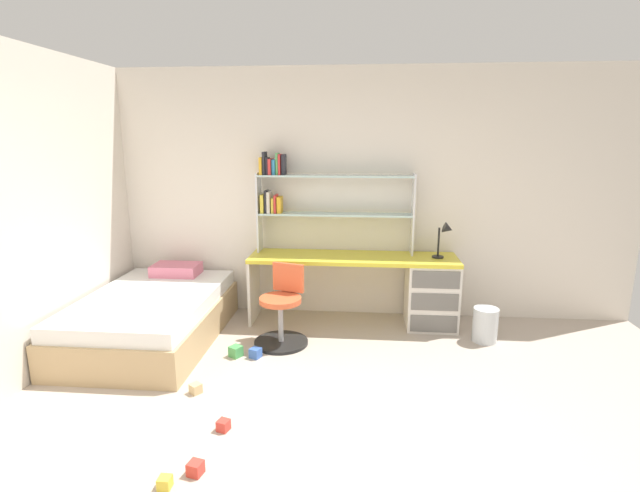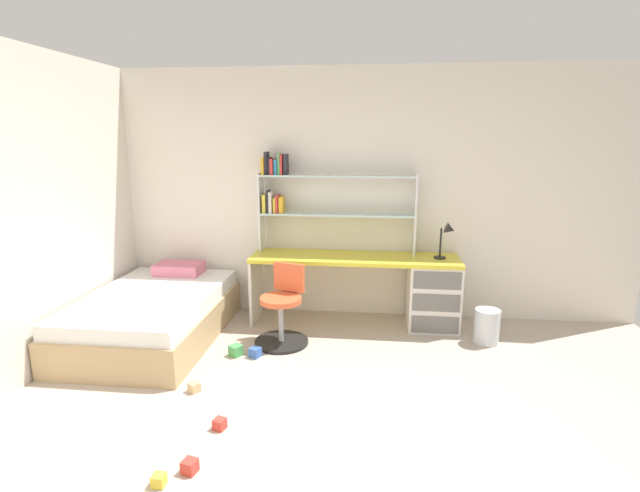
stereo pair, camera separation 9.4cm
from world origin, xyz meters
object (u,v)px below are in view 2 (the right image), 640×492
at_px(toy_block_red_1, 190,466).
at_px(desk, 410,287).
at_px(swivel_chair, 282,314).
at_px(toy_block_red_5, 220,424).
at_px(waste_bin, 487,326).
at_px(bookshelf_hutch, 314,195).
at_px(desk_lamp, 448,235).
at_px(bed_platform, 154,316).
at_px(toy_block_blue_2, 255,352).
at_px(toy_block_natural_3, 194,387).
at_px(toy_block_yellow_0, 159,480).
at_px(toy_block_green_4, 236,350).

bearing_deg(toy_block_red_1, desk, 59.56).
relative_size(swivel_chair, toy_block_red_5, 10.14).
height_order(desk, waste_bin, desk).
height_order(bookshelf_hutch, waste_bin, bookshelf_hutch).
bearing_deg(toy_block_red_5, desk_lamp, 48.81).
bearing_deg(desk, swivel_chair, -154.75).
xyz_separation_m(bookshelf_hutch, bed_platform, (-1.49, -0.80, -1.12)).
bearing_deg(toy_block_blue_2, bed_platform, 164.81).
bearing_deg(desk_lamp, desk, 176.78).
bearing_deg(toy_block_natural_3, bed_platform, 128.89).
bearing_deg(toy_block_yellow_0, toy_block_red_5, 72.97).
xyz_separation_m(toy_block_yellow_0, toy_block_natural_3, (-0.18, 1.02, 0.00)).
distance_m(desk, toy_block_green_4, 1.91).
bearing_deg(waste_bin, bookshelf_hutch, 163.11).
bearing_deg(toy_block_yellow_0, desk, 58.59).
xyz_separation_m(bookshelf_hutch, toy_block_red_1, (-0.41, -2.63, -1.32)).
bearing_deg(toy_block_red_1, toy_block_blue_2, 89.51).
xyz_separation_m(waste_bin, toy_block_natural_3, (-2.49, -1.21, -0.13)).
xyz_separation_m(swivel_chair, waste_bin, (1.97, 0.22, -0.13)).
bearing_deg(toy_block_red_1, bed_platform, 120.37).
distance_m(swivel_chair, bed_platform, 1.28).
bearing_deg(toy_block_yellow_0, bed_platform, 115.62).
bearing_deg(swivel_chair, toy_block_red_5, -96.48).
height_order(desk, swivel_chair, swivel_chair).
distance_m(bookshelf_hutch, bed_platform, 2.03).
bearing_deg(toy_block_red_1, bookshelf_hutch, 81.09).
bearing_deg(toy_block_green_4, toy_block_natural_3, -102.54).
distance_m(desk, waste_bin, 0.85).
xyz_separation_m(desk_lamp, toy_block_natural_3, (-2.12, -1.56, -0.95)).
bearing_deg(waste_bin, toy_block_red_5, -142.08).
xyz_separation_m(desk_lamp, bed_platform, (-2.88, -0.62, -0.75)).
bearing_deg(waste_bin, bed_platform, -175.36).
bearing_deg(toy_block_blue_2, bookshelf_hutch, 69.91).
bearing_deg(toy_block_red_1, toy_block_yellow_0, -136.68).
height_order(bookshelf_hutch, toy_block_blue_2, bookshelf_hutch).
relative_size(swivel_chair, bed_platform, 0.41).
distance_m(desk, bed_platform, 2.62).
distance_m(desk_lamp, toy_block_yellow_0, 3.37).
bearing_deg(toy_block_blue_2, swivel_chair, 61.00).
bearing_deg(toy_block_green_4, desk_lamp, 24.71).
height_order(bed_platform, toy_block_blue_2, bed_platform).
bearing_deg(bed_platform, toy_block_yellow_0, -64.38).
bearing_deg(toy_block_red_5, swivel_chair, 83.52).
xyz_separation_m(swivel_chair, toy_block_natural_3, (-0.52, -0.99, -0.26)).
xyz_separation_m(desk, waste_bin, (0.72, -0.37, -0.25)).
bearing_deg(waste_bin, toy_block_blue_2, -165.46).
bearing_deg(bookshelf_hutch, swivel_chair, -105.62).
bearing_deg(bed_platform, toy_block_blue_2, -15.19).
height_order(swivel_chair, toy_block_yellow_0, swivel_chair).
bearing_deg(swivel_chair, bed_platform, -177.88).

